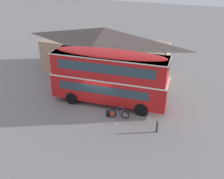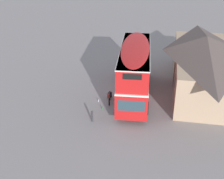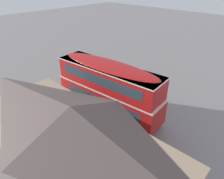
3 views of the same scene
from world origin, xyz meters
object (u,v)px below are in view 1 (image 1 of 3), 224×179
object	(u,v)px
double_decker_bus	(110,76)
water_bottle_clear_plastic	(116,123)
touring_bicycle	(118,114)
water_bottle_green_metal	(133,122)
kerb_bollard	(157,126)
backpack_on_ground	(108,113)

from	to	relation	value
double_decker_bus	water_bottle_clear_plastic	bearing A→B (deg)	-59.22
touring_bicycle	water_bottle_clear_plastic	bearing A→B (deg)	-80.36
double_decker_bus	water_bottle_green_metal	world-z (taller)	double_decker_bus
water_bottle_green_metal	touring_bicycle	bearing A→B (deg)	166.91
water_bottle_clear_plastic	kerb_bollard	size ratio (longest dim) A/B	0.26
touring_bicycle	water_bottle_green_metal	xyz separation A→B (m)	(1.38, -0.32, -0.25)
kerb_bollard	water_bottle_clear_plastic	bearing A→B (deg)	-175.27
water_bottle_green_metal	kerb_bollard	xyz separation A→B (m)	(1.95, -0.36, 0.38)
water_bottle_clear_plastic	kerb_bollard	xyz separation A→B (m)	(3.17, 0.26, 0.38)
double_decker_bus	kerb_bollard	world-z (taller)	double_decker_bus
double_decker_bus	water_bottle_green_metal	xyz separation A→B (m)	(2.95, -2.27, -2.52)
double_decker_bus	kerb_bollard	distance (m)	5.96
touring_bicycle	backpack_on_ground	size ratio (longest dim) A/B	3.05
touring_bicycle	water_bottle_green_metal	bearing A→B (deg)	-13.09
double_decker_bus	water_bottle_green_metal	bearing A→B (deg)	-37.65
double_decker_bus	backpack_on_ground	world-z (taller)	double_decker_bus
backpack_on_ground	touring_bicycle	bearing A→B (deg)	8.96
water_bottle_clear_plastic	kerb_bollard	distance (m)	3.21
touring_bicycle	kerb_bollard	world-z (taller)	touring_bicycle
touring_bicycle	kerb_bollard	bearing A→B (deg)	-11.62
touring_bicycle	water_bottle_clear_plastic	xyz separation A→B (m)	(0.16, -0.95, -0.25)
kerb_bollard	water_bottle_green_metal	bearing A→B (deg)	169.43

